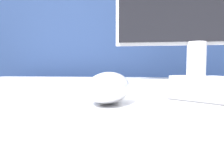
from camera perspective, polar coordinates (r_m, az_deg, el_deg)
The scene contains 5 objects.
partition_panel at distance 1.30m, azimuth 4.99°, elevation -2.10°, with size 5.00×0.03×1.35m.
computer_mouse_near at distance 0.33m, azimuth -0.82°, elevation -0.90°, with size 0.07×0.12×0.05m.
keyboard at distance 0.54m, azimuth -3.37°, elevation -0.14°, with size 0.47×0.17×0.02m.
monitor at distance 0.91m, azimuth 21.50°, elevation 17.51°, with size 0.61×0.20×0.48m.
pen at distance 0.36m, azimuth 23.77°, elevation -4.10°, with size 0.11×0.09×0.01m.
Camera 1 is at (0.06, -0.62, 0.83)m, focal length 35.00 mm.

